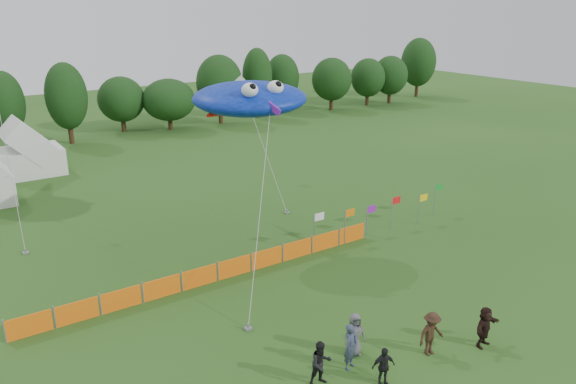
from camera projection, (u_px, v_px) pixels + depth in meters
ground at (369, 349)px, 23.21m from camera, size 160.00×160.00×0.00m
treeline at (91, 99)px, 58.00m from camera, size 104.57×8.78×8.36m
tent_right at (29, 153)px, 46.41m from camera, size 5.10×4.08×3.60m
barrier_fence at (217, 272)px, 28.77m from camera, size 19.90×0.06×1.00m
flag_row at (382, 211)px, 34.73m from camera, size 10.73×0.59×2.20m
spectator_a at (351, 347)px, 21.74m from camera, size 0.83×0.70×1.92m
spectator_b at (321, 363)px, 20.83m from camera, size 0.96×0.80×1.79m
spectator_c at (431, 334)px, 22.61m from camera, size 1.26×0.77×1.89m
spectator_d at (383, 366)px, 20.83m from camera, size 1.00×0.64×1.59m
spectator_e at (354, 334)px, 22.61m from camera, size 1.03×0.81×1.85m
spectator_f at (485, 327)px, 23.19m from camera, size 1.72×0.80×1.79m
stingray_kite at (246, 98)px, 31.16m from camera, size 9.02×16.58×9.77m
small_kite_white at (254, 121)px, 42.72m from camera, size 3.05×10.52×8.15m
small_kite_dark at (0, 116)px, 33.68m from camera, size 1.26×9.24×13.93m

